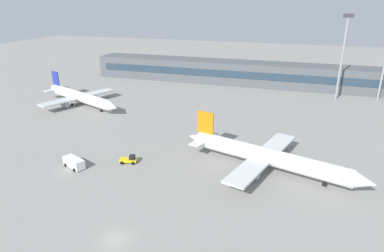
{
  "coord_description": "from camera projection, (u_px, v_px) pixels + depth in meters",
  "views": [
    {
      "loc": [
        22.69,
        -34.28,
        32.91
      ],
      "look_at": [
        -1.08,
        40.0,
        3.0
      ],
      "focal_mm": 31.16,
      "sensor_mm": 36.0,
      "label": 1
    }
  ],
  "objects": [
    {
      "name": "ground_plane",
      "position": [
        196.0,
        138.0,
        84.29
      ],
      "size": [
        400.0,
        400.0,
        0.0
      ],
      "primitive_type": "plane",
      "color": "gray"
    },
    {
      "name": "airplane_mid",
      "position": [
        81.0,
        97.0,
        108.75
      ],
      "size": [
        35.88,
        25.77,
        9.32
      ],
      "color": "white",
      "rests_on": "ground_plane"
    },
    {
      "name": "floodlight_tower_east",
      "position": [
        343.0,
        52.0,
        110.61
      ],
      "size": [
        3.2,
        0.8,
        28.4
      ],
      "color": "gray",
      "rests_on": "ground_plane"
    },
    {
      "name": "service_van_white",
      "position": [
        74.0,
        163.0,
        68.97
      ],
      "size": [
        5.57,
        3.86,
        2.08
      ],
      "color": "white",
      "rests_on": "ground_plane"
    },
    {
      "name": "airplane_near",
      "position": [
        269.0,
        157.0,
        67.24
      ],
      "size": [
        38.43,
        27.35,
        9.72
      ],
      "color": "white",
      "rests_on": "ground_plane"
    },
    {
      "name": "baggage_tug_yellow",
      "position": [
        129.0,
        159.0,
        71.02
      ],
      "size": [
        3.86,
        2.5,
        1.75
      ],
      "color": "yellow",
      "rests_on": "ground_plane"
    },
    {
      "name": "terminal_building",
      "position": [
        239.0,
        73.0,
        136.25
      ],
      "size": [
        122.84,
        12.13,
        9.0
      ],
      "color": "#4C5156",
      "rests_on": "ground_plane"
    }
  ]
}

